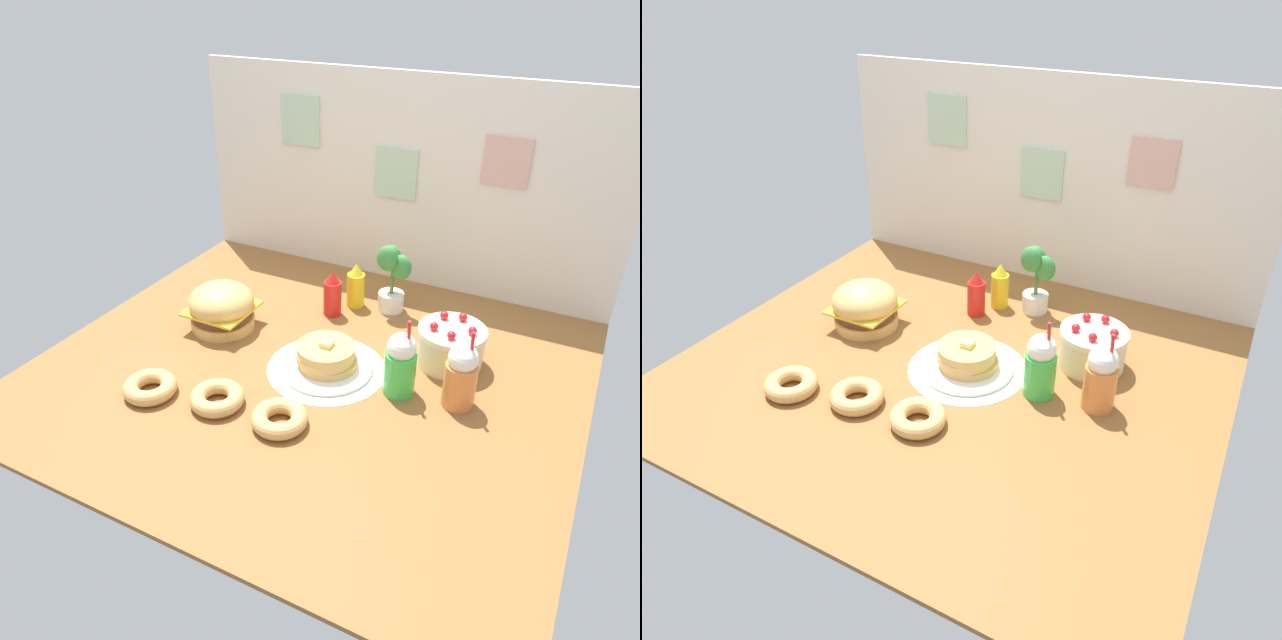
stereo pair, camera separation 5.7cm
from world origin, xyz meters
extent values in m
cube|color=brown|center=(0.00, 0.00, -0.01)|extent=(2.11, 1.87, 0.02)
cube|color=silver|center=(0.00, 0.93, 0.50)|extent=(2.11, 0.03, 1.01)
cube|color=#B2D1B2|center=(-0.52, 0.91, 0.74)|extent=(0.21, 0.01, 0.24)
cube|color=#B2D1B2|center=(-0.01, 0.91, 0.55)|extent=(0.21, 0.01, 0.24)
cube|color=#D8A599|center=(0.49, 0.91, 0.67)|extent=(0.20, 0.01, 0.21)
cylinder|color=white|center=(0.06, 0.02, 0.00)|extent=(0.48, 0.48, 0.00)
cylinder|color=#DBA859|center=(-0.50, 0.11, 0.02)|extent=(0.28, 0.28, 0.05)
cylinder|color=#59331E|center=(-0.50, 0.11, 0.07)|extent=(0.26, 0.26, 0.04)
cube|color=yellow|center=(-0.50, 0.11, 0.09)|extent=(0.27, 0.27, 0.01)
ellipsoid|color=#E5B260|center=(-0.50, 0.11, 0.13)|extent=(0.29, 0.29, 0.16)
cylinder|color=white|center=(0.06, 0.02, 0.01)|extent=(0.37, 0.37, 0.02)
cylinder|color=#E0AD5B|center=(0.07, 0.03, 0.04)|extent=(0.24, 0.24, 0.03)
cylinder|color=#E0AD5B|center=(0.06, 0.02, 0.07)|extent=(0.23, 0.23, 0.03)
cylinder|color=#E0AD5B|center=(0.06, 0.02, 0.10)|extent=(0.23, 0.23, 0.03)
cube|color=#F7E072|center=(0.06, 0.02, 0.12)|extent=(0.05, 0.05, 0.02)
cylinder|color=beige|center=(0.49, 0.29, 0.07)|extent=(0.26, 0.26, 0.14)
cylinder|color=#F4EACC|center=(0.49, 0.29, 0.15)|extent=(0.27, 0.27, 0.02)
sphere|color=red|center=(0.57, 0.28, 0.18)|extent=(0.04, 0.04, 0.04)
sphere|color=red|center=(0.51, 0.37, 0.18)|extent=(0.04, 0.04, 0.04)
sphere|color=red|center=(0.44, 0.35, 0.18)|extent=(0.04, 0.04, 0.04)
sphere|color=red|center=(0.43, 0.25, 0.18)|extent=(0.04, 0.04, 0.04)
sphere|color=red|center=(0.51, 0.21, 0.18)|extent=(0.04, 0.04, 0.04)
cylinder|color=red|center=(-0.11, 0.43, 0.08)|extent=(0.08, 0.08, 0.16)
cone|color=red|center=(-0.11, 0.43, 0.19)|extent=(0.07, 0.07, 0.05)
cylinder|color=yellow|center=(-0.05, 0.55, 0.08)|extent=(0.08, 0.08, 0.16)
cone|color=yellow|center=(-0.05, 0.55, 0.19)|extent=(0.07, 0.07, 0.05)
cylinder|color=green|center=(0.37, 0.02, 0.09)|extent=(0.12, 0.12, 0.18)
sphere|color=white|center=(0.37, 0.02, 0.21)|extent=(0.11, 0.11, 0.11)
cylinder|color=red|center=(0.40, 0.02, 0.24)|extent=(0.01, 0.04, 0.18)
cylinder|color=orange|center=(0.59, 0.05, 0.09)|extent=(0.12, 0.12, 0.18)
sphere|color=white|center=(0.59, 0.05, 0.21)|extent=(0.11, 0.11, 0.11)
cylinder|color=red|center=(0.62, 0.05, 0.24)|extent=(0.01, 0.04, 0.18)
torus|color=tan|center=(-0.46, -0.42, 0.03)|extent=(0.20, 0.20, 0.06)
torus|color=#8CCC8C|center=(-0.46, -0.42, 0.04)|extent=(0.19, 0.19, 0.05)
torus|color=tan|center=(-0.20, -0.36, 0.03)|extent=(0.20, 0.20, 0.06)
torus|color=brown|center=(-0.20, -0.36, 0.04)|extent=(0.19, 0.19, 0.05)
torus|color=tan|center=(0.07, -0.36, 0.03)|extent=(0.20, 0.20, 0.06)
torus|color=#F2E5C6|center=(0.07, -0.36, 0.04)|extent=(0.19, 0.19, 0.05)
cylinder|color=white|center=(0.12, 0.59, 0.04)|extent=(0.12, 0.12, 0.09)
cylinder|color=#4C7238|center=(0.12, 0.59, 0.16)|extent=(0.02, 0.02, 0.15)
ellipsoid|color=#38843D|center=(0.16, 0.59, 0.23)|extent=(0.10, 0.07, 0.12)
ellipsoid|color=#38843D|center=(0.09, 0.62, 0.25)|extent=(0.10, 0.07, 0.12)
ellipsoid|color=#38843D|center=(0.10, 0.56, 0.27)|extent=(0.10, 0.07, 0.12)
camera|label=1|loc=(0.93, -1.73, 1.42)|focal=33.50mm
camera|label=2|loc=(0.98, -1.71, 1.42)|focal=33.50mm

